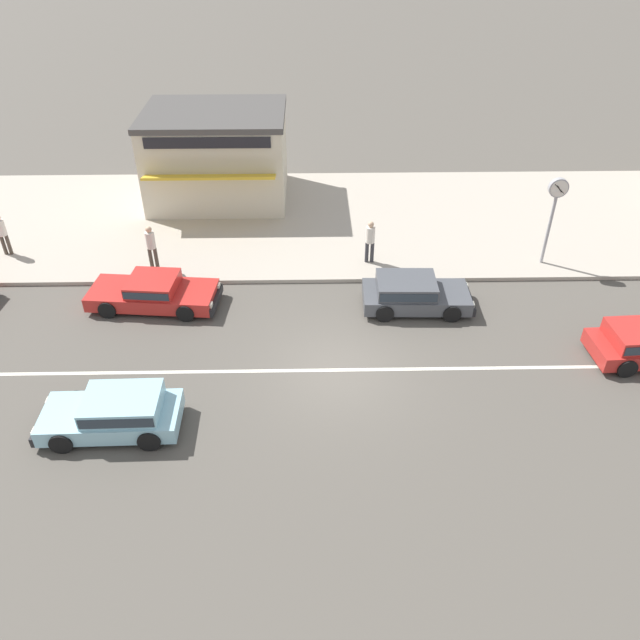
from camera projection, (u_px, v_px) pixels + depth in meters
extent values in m
plane|color=#544F47|center=(337.00, 370.00, 18.69)|extent=(160.00, 160.00, 0.00)
cube|color=silver|center=(337.00, 370.00, 18.69)|extent=(50.40, 0.14, 0.01)
cube|color=#ADA393|center=(327.00, 220.00, 26.74)|extent=(68.00, 10.00, 0.15)
cube|color=red|center=(153.00, 295.00, 21.31)|extent=(4.41, 2.13, 0.48)
cube|color=red|center=(153.00, 284.00, 21.05)|extent=(1.74, 1.71, 0.42)
cube|color=#28333D|center=(153.00, 284.00, 21.05)|extent=(1.68, 1.74, 0.27)
cube|color=black|center=(216.00, 300.00, 21.24)|extent=(0.28, 1.70, 0.28)
cube|color=white|center=(219.00, 286.00, 21.61)|extent=(0.10, 0.25, 0.14)
cube|color=white|center=(211.00, 305.00, 20.63)|extent=(0.10, 0.25, 0.14)
cylinder|color=black|center=(197.00, 286.00, 21.96)|extent=(0.62, 0.28, 0.60)
cylinder|color=black|center=(186.00, 313.00, 20.62)|extent=(0.62, 0.28, 0.60)
cylinder|color=black|center=(124.00, 283.00, 22.13)|extent=(0.62, 0.28, 0.60)
cylinder|color=black|center=(108.00, 309.00, 20.79)|extent=(0.62, 0.28, 0.60)
cylinder|color=black|center=(603.00, 336.00, 19.56)|extent=(0.61, 0.25, 0.60)
cylinder|color=black|center=(626.00, 368.00, 18.31)|extent=(0.61, 0.25, 0.60)
cube|color=#47494F|center=(416.00, 297.00, 21.20)|extent=(3.62, 1.79, 0.48)
cube|color=#47494F|center=(406.00, 285.00, 20.93)|extent=(2.01, 1.58, 0.46)
cube|color=#28333D|center=(406.00, 285.00, 20.93)|extent=(1.93, 1.61, 0.29)
cube|color=black|center=(469.00, 300.00, 21.25)|extent=(0.16, 1.67, 0.28)
cube|color=white|center=(466.00, 285.00, 21.62)|extent=(0.09, 0.24, 0.14)
cube|color=white|center=(473.00, 305.00, 20.65)|extent=(0.09, 0.24, 0.14)
cylinder|color=black|center=(444.00, 287.00, 21.92)|extent=(0.61, 0.24, 0.60)
cylinder|color=black|center=(452.00, 313.00, 20.60)|extent=(0.61, 0.24, 0.60)
cylinder|color=black|center=(381.00, 287.00, 21.93)|extent=(0.61, 0.24, 0.60)
cylinder|color=black|center=(385.00, 313.00, 20.61)|extent=(0.61, 0.24, 0.60)
cube|color=#93C6D6|center=(112.00, 417.00, 16.48)|extent=(3.62, 1.69, 0.48)
cube|color=#93C6D6|center=(122.00, 404.00, 16.22)|extent=(2.00, 1.50, 0.46)
cube|color=#28333D|center=(122.00, 404.00, 16.22)|extent=(1.92, 1.53, 0.29)
cube|color=black|center=(42.00, 422.00, 16.48)|extent=(0.15, 1.59, 0.28)
cube|color=white|center=(34.00, 432.00, 15.90)|extent=(0.08, 0.24, 0.14)
cube|color=white|center=(48.00, 401.00, 16.83)|extent=(0.08, 0.24, 0.14)
cylinder|color=black|center=(61.00, 443.00, 15.88)|extent=(0.60, 0.23, 0.60)
cylinder|color=black|center=(78.00, 401.00, 17.14)|extent=(0.60, 0.23, 0.60)
cylinder|color=black|center=(149.00, 440.00, 15.95)|extent=(0.60, 0.23, 0.60)
cylinder|color=black|center=(160.00, 399.00, 17.21)|extent=(0.60, 0.23, 0.60)
cylinder|color=#9E9EA3|center=(548.00, 231.00, 22.88)|extent=(0.12, 0.12, 2.66)
cylinder|color=#9E9EA3|center=(558.00, 188.00, 21.91)|extent=(0.70, 0.18, 0.70)
cylinder|color=white|center=(559.00, 189.00, 21.83)|extent=(0.61, 0.02, 0.61)
cylinder|color=white|center=(558.00, 187.00, 21.98)|extent=(0.61, 0.02, 0.61)
cube|color=black|center=(559.00, 189.00, 21.82)|extent=(0.22, 0.01, 0.26)
cube|color=black|center=(559.00, 189.00, 21.82)|extent=(0.39, 0.01, 0.35)
cylinder|color=#333338|center=(367.00, 252.00, 23.44)|extent=(0.14, 0.14, 0.83)
cylinder|color=#333338|center=(372.00, 252.00, 23.44)|extent=(0.14, 0.14, 0.83)
cylinder|color=silver|center=(370.00, 235.00, 23.02)|extent=(0.34, 0.34, 0.62)
sphere|color=#D6AD89|center=(371.00, 224.00, 22.78)|extent=(0.22, 0.22, 0.22)
cylinder|color=#4C4238|center=(4.00, 244.00, 23.93)|extent=(0.14, 0.14, 0.82)
cylinder|color=#4C4238|center=(9.00, 244.00, 23.94)|extent=(0.14, 0.14, 0.82)
cylinder|color=silver|center=(1.00, 228.00, 23.52)|extent=(0.34, 0.34, 0.61)
cylinder|color=#4C4238|center=(151.00, 258.00, 23.06)|extent=(0.14, 0.14, 0.85)
cylinder|color=#4C4238|center=(156.00, 258.00, 23.06)|extent=(0.14, 0.14, 0.85)
cylinder|color=silver|center=(150.00, 240.00, 22.63)|extent=(0.34, 0.34, 0.63)
sphere|color=#D6AD89|center=(148.00, 229.00, 22.38)|extent=(0.23, 0.23, 0.23)
cube|color=beige|center=(218.00, 158.00, 27.51)|extent=(5.94, 4.76, 3.64)
cube|color=#474442|center=(213.00, 113.00, 26.38)|extent=(6.06, 4.86, 0.24)
cube|color=gold|center=(209.00, 177.00, 25.15)|extent=(5.34, 0.90, 0.28)
cube|color=black|center=(207.00, 143.00, 24.67)|extent=(5.05, 0.08, 0.44)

